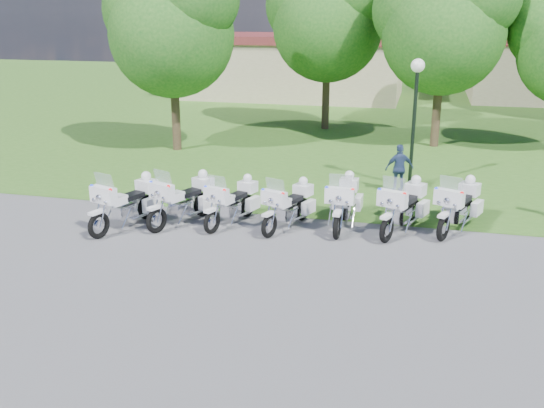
% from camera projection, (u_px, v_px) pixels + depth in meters
% --- Properties ---
extents(ground, '(100.00, 100.00, 0.00)m').
position_uv_depth(ground, '(298.00, 260.00, 14.46)').
color(ground, '#5C5C61').
rests_on(ground, ground).
extents(grass_lawn, '(100.00, 48.00, 0.01)m').
position_uv_depth(grass_lawn, '(382.00, 101.00, 39.39)').
color(grass_lawn, '#386A21').
rests_on(grass_lawn, ground).
extents(motorcycle_0, '(1.32, 2.45, 1.70)m').
position_uv_depth(motorcycle_0, '(127.00, 202.00, 16.46)').
color(motorcycle_0, black).
rests_on(motorcycle_0, ground).
extents(motorcycle_1, '(1.43, 2.34, 1.68)m').
position_uv_depth(motorcycle_1, '(184.00, 199.00, 16.78)').
color(motorcycle_1, black).
rests_on(motorcycle_1, ground).
extents(motorcycle_2, '(1.21, 2.22, 1.55)m').
position_uv_depth(motorcycle_2, '(233.00, 201.00, 16.73)').
color(motorcycle_2, black).
rests_on(motorcycle_2, ground).
extents(motorcycle_3, '(1.25, 2.20, 1.55)m').
position_uv_depth(motorcycle_3, '(289.00, 205.00, 16.44)').
color(motorcycle_3, black).
rests_on(motorcycle_3, ground).
extents(motorcycle_4, '(0.85, 2.50, 1.68)m').
position_uv_depth(motorcycle_4, '(344.00, 202.00, 16.52)').
color(motorcycle_4, black).
rests_on(motorcycle_4, ground).
extents(motorcycle_5, '(1.37, 2.40, 1.68)m').
position_uv_depth(motorcycle_5, '(404.00, 206.00, 16.14)').
color(motorcycle_5, black).
rests_on(motorcycle_5, ground).
extents(motorcycle_6, '(1.40, 2.35, 1.67)m').
position_uv_depth(motorcycle_6, '(459.00, 205.00, 16.23)').
color(motorcycle_6, black).
rests_on(motorcycle_6, ground).
extents(lamp_post, '(0.44, 0.44, 4.22)m').
position_uv_depth(lamp_post, '(416.00, 92.00, 19.44)').
color(lamp_post, black).
rests_on(lamp_post, ground).
extents(tree_0, '(5.91, 5.04, 7.88)m').
position_uv_depth(tree_0, '(171.00, 22.00, 24.28)').
color(tree_0, '#38281C').
rests_on(tree_0, ground).
extents(tree_1, '(6.13, 5.23, 8.17)m').
position_uv_depth(tree_1, '(327.00, 16.00, 28.77)').
color(tree_1, '#38281C').
rests_on(tree_1, ground).
extents(tree_2, '(5.94, 5.07, 7.92)m').
position_uv_depth(tree_2, '(443.00, 21.00, 24.91)').
color(tree_2, '#38281C').
rests_on(tree_2, ground).
extents(building_west, '(14.56, 8.32, 4.10)m').
position_uv_depth(building_west, '(296.00, 66.00, 41.07)').
color(building_west, tan).
rests_on(building_west, ground).
extents(bystander_c, '(1.00, 0.67, 1.58)m').
position_uv_depth(bystander_c, '(399.00, 169.00, 19.56)').
color(bystander_c, navy).
rests_on(bystander_c, ground).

